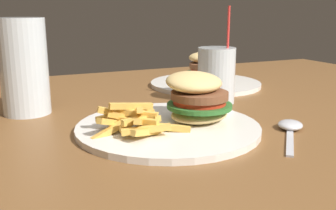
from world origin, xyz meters
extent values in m
cube|color=brown|center=(0.00, 0.00, 0.73)|extent=(1.54, 1.12, 0.03)
cylinder|color=brown|center=(0.70, 0.49, 0.35)|extent=(0.08, 0.08, 0.71)
cylinder|color=white|center=(-0.08, -0.05, 0.75)|extent=(0.30, 0.30, 0.01)
ellipsoid|color=#DBB770|center=(-0.02, -0.05, 0.76)|extent=(0.12, 0.11, 0.02)
cylinder|color=#2D6628|center=(-0.02, -0.05, 0.78)|extent=(0.14, 0.14, 0.01)
cylinder|color=red|center=(-0.02, -0.05, 0.78)|extent=(0.11, 0.11, 0.01)
cylinder|color=brown|center=(-0.02, -0.05, 0.79)|extent=(0.12, 0.12, 0.01)
ellipsoid|color=#DBB770|center=(-0.03, -0.04, 0.82)|extent=(0.12, 0.12, 0.04)
cube|color=gold|center=(-0.14, -0.06, 0.77)|extent=(0.06, 0.05, 0.03)
cube|color=gold|center=(-0.15, -0.04, 0.78)|extent=(0.07, 0.01, 0.03)
cube|color=gold|center=(-0.14, -0.02, 0.77)|extent=(0.07, 0.02, 0.01)
cube|color=gold|center=(-0.14, -0.08, 0.77)|extent=(0.06, 0.02, 0.01)
cube|color=gold|center=(-0.13, -0.07, 0.77)|extent=(0.04, 0.06, 0.03)
cube|color=gold|center=(-0.13, -0.10, 0.76)|extent=(0.06, 0.05, 0.02)
cube|color=gold|center=(-0.17, -0.06, 0.76)|extent=(0.08, 0.02, 0.04)
cube|color=gold|center=(-0.17, -0.05, 0.76)|extent=(0.07, 0.06, 0.03)
cube|color=gold|center=(-0.13, -0.03, 0.77)|extent=(0.08, 0.04, 0.02)
cube|color=gold|center=(-0.13, -0.06, 0.78)|extent=(0.03, 0.06, 0.03)
cube|color=gold|center=(-0.14, -0.07, 0.77)|extent=(0.06, 0.07, 0.01)
cube|color=gold|center=(-0.15, -0.02, 0.76)|extent=(0.04, 0.06, 0.03)
cube|color=gold|center=(-0.14, -0.05, 0.79)|extent=(0.07, 0.01, 0.02)
cube|color=gold|center=(-0.13, -0.10, 0.76)|extent=(0.07, 0.02, 0.01)
cube|color=gold|center=(-0.11, -0.06, 0.77)|extent=(0.01, 0.06, 0.03)
cube|color=gold|center=(-0.15, -0.02, 0.77)|extent=(0.09, 0.03, 0.01)
cube|color=gold|center=(-0.10, -0.08, 0.76)|extent=(0.08, 0.04, 0.02)
cube|color=gold|center=(-0.15, -0.05, 0.77)|extent=(0.06, 0.02, 0.02)
cube|color=gold|center=(-0.14, -0.06, 0.78)|extent=(0.06, 0.05, 0.01)
cylinder|color=silver|center=(-0.27, 0.15, 0.83)|extent=(0.09, 0.09, 0.18)
cylinder|color=#C67F23|center=(-0.27, 0.15, 0.82)|extent=(0.08, 0.08, 0.15)
cylinder|color=silver|center=(0.09, 0.08, 0.80)|extent=(0.08, 0.08, 0.11)
cylinder|color=#EFA819|center=(0.09, 0.08, 0.78)|extent=(0.07, 0.07, 0.09)
cylinder|color=red|center=(0.11, 0.07, 0.84)|extent=(0.02, 0.02, 0.20)
ellipsoid|color=silver|center=(0.11, -0.13, 0.75)|extent=(0.06, 0.06, 0.01)
cube|color=silver|center=(0.06, -0.18, 0.74)|extent=(0.08, 0.09, 0.00)
cylinder|color=white|center=(0.16, 0.25, 0.75)|extent=(0.28, 0.28, 0.01)
ellipsoid|color=#DBB770|center=(0.16, 0.25, 0.76)|extent=(0.11, 0.11, 0.02)
cylinder|color=#2D6628|center=(0.16, 0.25, 0.78)|extent=(0.13, 0.13, 0.01)
cylinder|color=red|center=(0.16, 0.25, 0.78)|extent=(0.10, 0.10, 0.01)
cylinder|color=brown|center=(0.16, 0.25, 0.79)|extent=(0.11, 0.11, 0.01)
ellipsoid|color=#DBB770|center=(0.17, 0.26, 0.81)|extent=(0.12, 0.11, 0.03)
camera|label=1|loc=(-0.33, -0.60, 0.94)|focal=42.00mm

